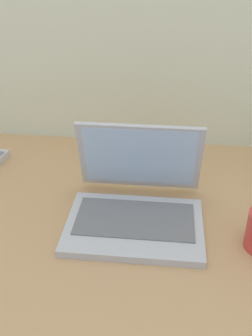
{
  "coord_description": "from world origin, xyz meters",
  "views": [
    {
      "loc": [
        0.12,
        -0.79,
        0.62
      ],
      "look_at": [
        0.03,
        0.0,
        0.15
      ],
      "focal_mm": 42.87,
      "sensor_mm": 36.0,
      "label": 1
    }
  ],
  "objects": [
    {
      "name": "laptop",
      "position": [
        0.05,
        -0.02,
        0.08
      ],
      "size": [
        0.31,
        0.28,
        0.21
      ],
      "color": "#B2B5BA",
      "rests_on": "desk"
    },
    {
      "name": "desk",
      "position": [
        0.0,
        0.0,
        0.01
      ],
      "size": [
        1.6,
        0.76,
        0.03
      ],
      "color": "tan",
      "rests_on": "ground"
    }
  ]
}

